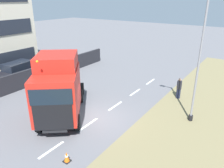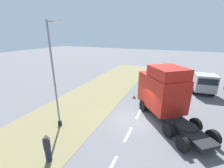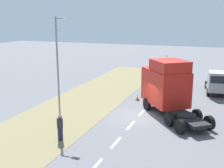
# 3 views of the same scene
# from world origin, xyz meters

# --- Properties ---
(ground_plane) EXTENTS (120.00, 120.00, 0.00)m
(ground_plane) POSITION_xyz_m (0.00, 0.00, 0.00)
(ground_plane) COLOR slate
(ground_plane) RESTS_ON ground
(grass_verge) EXTENTS (7.00, 44.00, 0.01)m
(grass_verge) POSITION_xyz_m (-6.00, 0.00, 0.01)
(grass_verge) COLOR olive
(grass_verge) RESTS_ON ground
(lane_markings) EXTENTS (0.16, 17.80, 0.00)m
(lane_markings) POSITION_xyz_m (0.00, -0.70, 0.00)
(lane_markings) COLOR white
(lane_markings) RESTS_ON ground
(boundary_wall) EXTENTS (0.25, 24.00, 1.65)m
(boundary_wall) POSITION_xyz_m (9.00, 0.00, 0.82)
(boundary_wall) COLOR #232328
(boundary_wall) RESTS_ON ground
(lorry_cab) EXTENTS (6.54, 7.23, 4.69)m
(lorry_cab) POSITION_xyz_m (1.91, 1.54, 2.30)
(lorry_cab) COLOR black
(lorry_cab) RESTS_ON ground
(parked_car) EXTENTS (2.36, 4.90, 2.03)m
(parked_car) POSITION_xyz_m (10.79, -1.15, 0.99)
(parked_car) COLOR black
(parked_car) RESTS_ON ground
(lamp_post) EXTENTS (1.27, 0.29, 7.96)m
(lamp_post) POSITION_xyz_m (-5.37, -3.42, 3.76)
(lamp_post) COLOR black
(lamp_post) RESTS_ON ground
(pedestrian) EXTENTS (0.39, 0.39, 1.77)m
(pedestrian) POSITION_xyz_m (-3.55, -6.47, 0.87)
(pedestrian) COLOR #1E233D
(pedestrian) RESTS_ON ground
(traffic_cone_lead) EXTENTS (0.36, 0.36, 0.58)m
(traffic_cone_lead) POSITION_xyz_m (-1.38, 4.27, 0.28)
(traffic_cone_lead) COLOR black
(traffic_cone_lead) RESTS_ON ground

